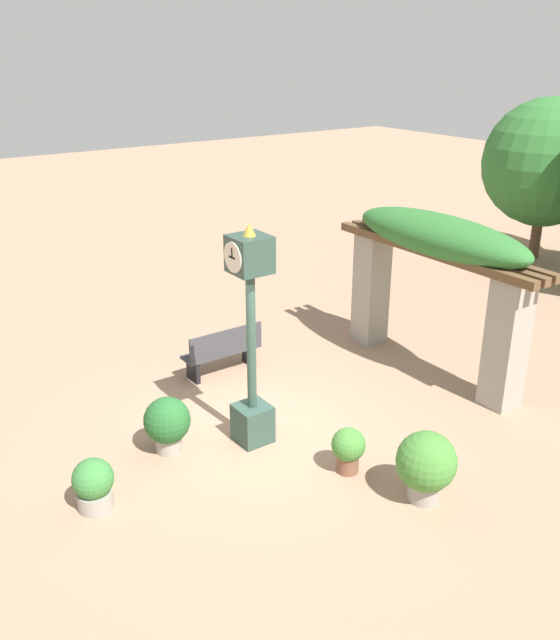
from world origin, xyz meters
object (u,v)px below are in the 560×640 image
object	(u,v)px
potted_plant_far_left	(426,464)
park_bench	(223,352)
potted_plant_near_left	(348,448)
potted_plant_near_right	(167,423)
pedestal_clock	(251,341)
potted_plant_far_right	(94,484)

from	to	relation	value
potted_plant_far_left	park_bench	xyz separation A→B (m)	(-4.67, -0.27, -0.11)
potted_plant_near_left	potted_plant_near_right	size ratio (longest dim) A/B	0.78
pedestal_clock	potted_plant_far_left	world-z (taller)	pedestal_clock
pedestal_clock	potted_plant_near_right	bearing A→B (deg)	-111.69
potted_plant_near_left	potted_plant_far_left	distance (m)	1.14
potted_plant_far_left	park_bench	size ratio (longest dim) A/B	0.67
potted_plant_near_left	park_bench	world-z (taller)	park_bench
potted_plant_near_right	park_bench	world-z (taller)	park_bench
potted_plant_near_left	potted_plant_far_left	world-z (taller)	potted_plant_far_left
potted_plant_near_right	potted_plant_far_left	xyz separation A→B (m)	(2.95, 2.22, 0.07)
potted_plant_far_left	potted_plant_near_left	bearing A→B (deg)	-158.88
pedestal_clock	park_bench	distance (m)	2.61
potted_plant_near_right	pedestal_clock	bearing A→B (deg)	68.31
potted_plant_near_right	potted_plant_far_left	bearing A→B (deg)	36.98
potted_plant_far_right	park_bench	size ratio (longest dim) A/B	0.48
potted_plant_near_left	pedestal_clock	bearing A→B (deg)	-155.67
pedestal_clock	potted_plant_near_left	bearing A→B (deg)	24.33
pedestal_clock	potted_plant_near_right	world-z (taller)	pedestal_clock
potted_plant_near_right	potted_plant_far_left	size ratio (longest dim) A/B	0.87
potted_plant_near_left	potted_plant_near_right	bearing A→B (deg)	-136.28
potted_plant_near_right	potted_plant_far_left	world-z (taller)	potted_plant_far_left
pedestal_clock	park_bench	size ratio (longest dim) A/B	2.29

